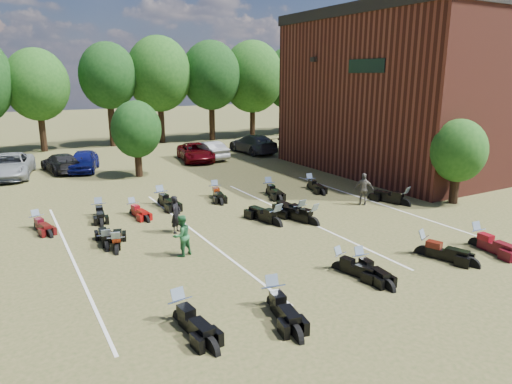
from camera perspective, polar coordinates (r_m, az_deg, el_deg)
ground at (r=18.20m, az=5.32°, el=-6.54°), size 160.00×160.00×0.00m
car_2 at (r=33.67m, az=-28.43°, el=2.90°), size 3.51×5.90×1.54m
car_3 at (r=34.14m, az=-23.20°, el=3.39°), size 2.52×4.65×1.28m
car_4 at (r=33.77m, az=-20.74°, el=3.65°), size 2.91×4.54×1.44m
car_5 at (r=36.43m, az=-5.95°, el=5.22°), size 1.82×4.39×1.41m
car_6 at (r=35.75m, az=-7.55°, el=4.96°), size 3.10×5.24×1.37m
car_7 at (r=39.07m, az=-0.41°, el=6.04°), size 2.47×5.53×1.57m
person_black at (r=19.51m, az=-9.97°, el=-2.76°), size 0.68×0.69×1.60m
person_green at (r=17.01m, az=-9.28°, el=-5.41°), size 0.90×0.79×1.56m
person_grey at (r=23.95m, az=13.32°, el=0.35°), size 0.97×0.97×1.66m
motorcycle_1 at (r=13.04m, az=-9.41°, el=-15.67°), size 0.99×2.40×1.30m
motorcycle_2 at (r=13.57m, az=2.12°, el=-14.17°), size 1.18×2.47×1.32m
motorcycle_3 at (r=16.21m, az=12.82°, el=-9.58°), size 0.90×2.17×1.18m
motorcycle_4 at (r=16.16m, az=10.35°, el=-9.51°), size 1.14×2.14×1.14m
motorcycle_5 at (r=18.25m, az=20.14°, el=-7.34°), size 1.50×2.48×1.32m
motorcycle_6 at (r=19.94m, az=25.81°, el=-6.09°), size 1.00×2.46×1.33m
motorcycle_8 at (r=18.12m, az=-16.97°, el=-7.24°), size 1.21×2.24×1.19m
motorcycle_9 at (r=18.55m, az=-18.14°, el=-6.81°), size 0.86×2.15×1.17m
motorcycle_10 at (r=20.35m, az=2.54°, el=-4.20°), size 1.27×2.62×1.40m
motorcycle_11 at (r=21.22m, az=5.53°, el=-3.46°), size 0.90×2.48×1.36m
motorcycle_12 at (r=20.59m, az=7.09°, el=-4.07°), size 1.46×2.61×1.38m
motorcycle_13 at (r=24.59m, az=18.01°, el=-1.61°), size 1.49×2.57×1.37m
motorcycle_14 at (r=22.15m, az=-25.63°, el=-4.09°), size 1.11×2.14×1.14m
motorcycle_15 at (r=22.72m, az=-15.09°, el=-2.69°), size 0.95×2.10×1.13m
motorcycle_16 at (r=22.95m, az=-18.97°, el=-2.81°), size 0.97×2.24×1.21m
motorcycle_17 at (r=25.19m, az=-5.14°, el=-0.56°), size 1.22×2.36×1.26m
motorcycle_18 at (r=24.08m, az=-11.75°, el=-1.52°), size 0.99×2.52×1.37m
motorcycle_19 at (r=27.07m, az=6.73°, el=0.45°), size 1.06×2.27×1.22m
motorcycle_20 at (r=25.67m, az=1.61°, el=-0.22°), size 1.18×2.45×1.31m
brick_building at (r=39.20m, az=25.21°, el=11.44°), size 25.40×15.20×10.70m
tree_line at (r=43.78m, az=-18.50°, el=13.49°), size 56.00×6.00×9.79m
young_tree_near_building at (r=25.46m, az=23.99°, el=4.74°), size 2.80×2.80×4.16m
young_tree_midfield at (r=30.60m, az=-14.73°, el=7.59°), size 3.20×3.20×4.70m
parking_lines at (r=19.33m, az=-7.20°, el=-5.30°), size 20.10×14.00×0.01m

